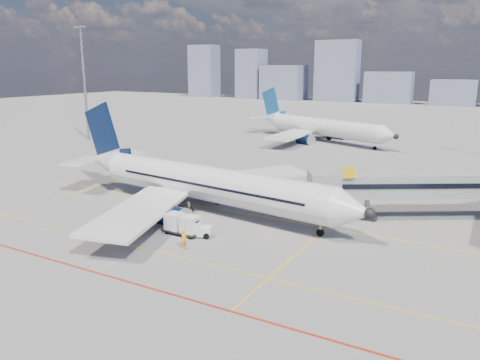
% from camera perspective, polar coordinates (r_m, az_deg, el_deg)
% --- Properties ---
extents(ground, '(420.00, 420.00, 0.00)m').
position_cam_1_polar(ground, '(50.15, -8.05, -5.84)').
color(ground, gray).
rests_on(ground, ground).
extents(apron_markings, '(90.00, 35.12, 0.01)m').
position_cam_1_polar(apron_markings, '(47.66, -11.46, -7.03)').
color(apron_markings, '#DEB10B').
rests_on(apron_markings, ground).
extents(jet_bridge, '(23.55, 15.78, 6.30)m').
position_cam_1_polar(jet_bridge, '(56.12, 22.85, -0.70)').
color(jet_bridge, gray).
rests_on(jet_bridge, ground).
extents(floodlight_mast_nw, '(3.20, 0.61, 25.45)m').
position_cam_1_polar(floodlight_mast_nw, '(114.25, -18.46, 11.44)').
color(floodlight_mast_nw, gray).
rests_on(floodlight_mast_nw, ground).
extents(distant_skyline, '(246.20, 14.92, 29.13)m').
position_cam_1_polar(distant_skyline, '(231.26, 19.28, 11.53)').
color(distant_skyline, slate).
rests_on(distant_skyline, ground).
extents(main_aircraft, '(42.40, 36.86, 12.42)m').
position_cam_1_polar(main_aircraft, '(55.79, -5.04, -0.30)').
color(main_aircraft, silver).
rests_on(main_aircraft, ground).
extents(second_aircraft, '(38.88, 32.85, 11.93)m').
position_cam_1_polar(second_aircraft, '(109.28, 9.64, 6.41)').
color(second_aircraft, silver).
rests_on(second_aircraft, ground).
extents(baggage_tug, '(2.78, 2.22, 1.71)m').
position_cam_1_polar(baggage_tug, '(47.27, -5.17, -5.93)').
color(baggage_tug, silver).
rests_on(baggage_tug, ground).
extents(cargo_dolly, '(3.84, 1.77, 2.09)m').
position_cam_1_polar(cargo_dolly, '(47.83, -7.05, -5.32)').
color(cargo_dolly, black).
rests_on(cargo_dolly, ground).
extents(belt_loader, '(5.31, 3.05, 2.17)m').
position_cam_1_polar(belt_loader, '(57.34, -12.56, -2.95)').
color(belt_loader, black).
rests_on(belt_loader, ground).
extents(ramp_worker, '(0.52, 0.74, 1.92)m').
position_cam_1_polar(ramp_worker, '(44.15, -6.83, -7.21)').
color(ramp_worker, gold).
rests_on(ramp_worker, ground).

